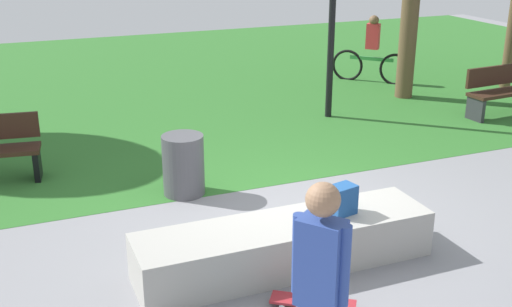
{
  "coord_description": "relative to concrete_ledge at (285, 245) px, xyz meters",
  "views": [
    {
      "loc": [
        -2.99,
        -6.26,
        3.41
      ],
      "look_at": [
        -0.52,
        -0.16,
        0.99
      ],
      "focal_mm": 44.3,
      "sensor_mm": 36.0,
      "label": 1
    }
  ],
  "objects": [
    {
      "name": "grass_lawn",
      "position": [
        0.52,
        8.49,
        -0.25
      ],
      "size": [
        26.6,
        12.95,
        0.01
      ],
      "primitive_type": "cube",
      "color": "#2D6B28",
      "rests_on": "ground_plane"
    },
    {
      "name": "backpack_on_ledge",
      "position": [
        0.64,
        -0.02,
        0.41
      ],
      "size": [
        0.32,
        0.26,
        0.32
      ],
      "primitive_type": "cube",
      "rotation": [
        0.0,
        0.0,
        0.23
      ],
      "color": "#1E4C8C",
      "rests_on": "concrete_ledge"
    },
    {
      "name": "ground_plane",
      "position": [
        0.52,
        0.97,
        -0.25
      ],
      "size": [
        28.0,
        28.0,
        0.0
      ],
      "primitive_type": "plane",
      "color": "gray"
    },
    {
      "name": "skateboard_spare",
      "position": [
        -0.08,
        -0.8,
        -0.19
      ],
      "size": [
        0.77,
        0.62,
        0.08
      ],
      "color": "#A5262D",
      "rests_on": "ground_plane"
    },
    {
      "name": "trash_bin",
      "position": [
        -0.45,
        2.23,
        0.15
      ],
      "size": [
        0.55,
        0.55,
        0.81
      ],
      "primitive_type": "cylinder",
      "color": "#4C4C51",
      "rests_on": "ground_plane"
    },
    {
      "name": "skater_performing_trick",
      "position": [
        -0.64,
        -1.94,
        0.82
      ],
      "size": [
        0.35,
        0.38,
        1.81
      ],
      "color": "slate",
      "rests_on": "ground_plane"
    },
    {
      "name": "concrete_ledge",
      "position": [
        0.0,
        0.0,
        0.0
      ],
      "size": [
        3.15,
        0.77,
        0.51
      ],
      "primitive_type": "cube",
      "color": "#A8A59E",
      "rests_on": "ground_plane"
    },
    {
      "name": "park_bench_near_path",
      "position": [
        6.1,
        3.56,
        0.23
      ],
      "size": [
        1.63,
        0.59,
        0.91
      ],
      "color": "#331E14",
      "rests_on": "ground_plane"
    },
    {
      "name": "cyclist_on_bicycle",
      "position": [
        5.18,
        6.71,
        0.38
      ],
      "size": [
        1.3,
        1.36,
        1.52
      ],
      "color": "black",
      "rests_on": "ground_plane"
    }
  ]
}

